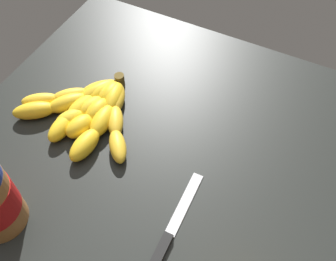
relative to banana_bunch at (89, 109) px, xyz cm
name	(u,v)px	position (x,y,z in cm)	size (l,w,h in cm)	color
ground_plane	(156,161)	(-16.21, 2.90, -3.44)	(75.60, 74.73, 3.52)	black
banana_bunch	(89,109)	(0.00, 0.00, 0.00)	(27.01, 21.66, 3.66)	gold
butter_knife	(171,230)	(-25.16, 14.39, -1.21)	(2.24, 19.32, 1.20)	silver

